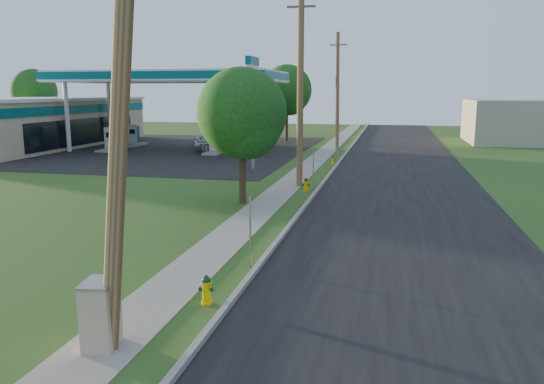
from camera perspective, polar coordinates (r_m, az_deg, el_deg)
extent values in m
plane|color=#224C16|center=(11.20, -9.38, -14.64)|extent=(140.00, 140.00, 0.00)
cube|color=black|center=(19.93, 14.06, -3.42)|extent=(8.00, 120.00, 0.02)
cube|color=gray|center=(20.19, 2.64, -2.72)|extent=(0.15, 120.00, 0.15)
cube|color=gray|center=(20.58, -2.17, -2.63)|extent=(1.50, 120.00, 0.03)
cube|color=black|center=(46.14, -12.95, 4.55)|extent=(26.00, 28.00, 0.02)
cylinder|color=brown|center=(9.49, -15.99, 10.19)|extent=(1.31, 0.32, 9.48)
cylinder|color=brown|center=(26.72, 3.06, 11.00)|extent=(0.32, 0.32, 9.80)
cube|color=brown|center=(27.03, 3.15, 19.30)|extent=(1.40, 0.10, 0.10)
cylinder|color=brown|center=(44.57, 7.05, 10.64)|extent=(0.49, 0.32, 9.50)
cube|color=brown|center=(44.72, 7.16, 15.45)|extent=(1.40, 0.10, 0.12)
cube|color=gray|center=(14.53, -2.35, -4.32)|extent=(0.05, 0.04, 2.00)
cube|color=gray|center=(25.88, 4.46, 2.33)|extent=(0.05, 0.04, 2.00)
cube|color=gray|center=(37.91, 7.15, 4.95)|extent=(0.05, 0.04, 2.00)
cylinder|color=silver|center=(45.80, -21.17, 7.50)|extent=(0.36, 0.36, 5.50)
cylinder|color=silver|center=(51.41, -17.07, 8.03)|extent=(0.36, 0.36, 5.50)
cylinder|color=silver|center=(39.49, -2.59, 7.80)|extent=(0.36, 0.36, 5.50)
cylinder|color=silver|center=(45.88, -0.40, 8.22)|extent=(0.36, 0.36, 5.50)
cube|color=silver|center=(45.07, -10.93, 12.05)|extent=(18.00, 9.00, 0.90)
cube|color=#00585D|center=(45.07, -10.93, 12.05)|extent=(18.15, 9.15, 0.63)
cube|color=silver|center=(45.07, -10.92, 11.65)|extent=(18.18, 9.18, 0.10)
cube|color=gray|center=(45.52, -16.89, 4.38)|extent=(1.20, 3.20, 0.18)
cube|color=#9EA0A3|center=(45.43, -16.96, 5.58)|extent=(0.90, 0.50, 1.70)
cube|color=#00585D|center=(45.43, -16.96, 5.58)|extent=(0.94, 0.40, 1.50)
cube|color=black|center=(45.18, -17.14, 5.86)|extent=(0.50, 0.02, 0.40)
cube|color=gray|center=(41.83, -6.07, 4.26)|extent=(1.20, 3.20, 0.18)
cube|color=#9EA0A3|center=(41.73, -6.10, 5.57)|extent=(0.90, 0.50, 1.70)
cube|color=#00585D|center=(41.73, -6.10, 5.57)|extent=(0.94, 0.40, 1.50)
cube|color=black|center=(41.46, -6.22, 5.88)|extent=(0.50, 0.02, 0.40)
cube|color=gray|center=(49.02, -14.59, 4.92)|extent=(1.20, 3.20, 0.18)
cube|color=#9EA0A3|center=(48.94, -14.65, 6.04)|extent=(0.90, 0.50, 1.70)
cube|color=#00585D|center=(48.94, -14.65, 6.04)|extent=(0.94, 0.40, 1.50)
cube|color=black|center=(48.68, -14.81, 6.30)|extent=(0.50, 0.02, 0.40)
cube|color=gray|center=(45.61, -4.45, 4.82)|extent=(1.20, 3.20, 0.18)
cube|color=#9EA0A3|center=(45.52, -4.47, 6.02)|extent=(0.90, 0.50, 1.70)
cube|color=#00585D|center=(45.52, -4.47, 6.02)|extent=(0.94, 0.40, 1.50)
cube|color=black|center=(45.25, -4.57, 6.31)|extent=(0.50, 0.02, 0.40)
cube|color=tan|center=(51.70, -24.19, 6.74)|extent=(10.00, 22.00, 4.00)
cube|color=#00585D|center=(48.81, -19.53, 8.41)|extent=(0.06, 22.00, 0.70)
cube|color=black|center=(48.90, -19.38, 6.19)|extent=(0.06, 16.06, 2.20)
cube|color=silver|center=(51.63, -24.37, 9.08)|extent=(10.40, 22.40, 0.25)
cylinder|color=gray|center=(33.01, -2.08, 6.79)|extent=(0.24, 0.24, 5.00)
cube|color=silver|center=(32.95, -2.12, 12.53)|extent=(0.30, 2.00, 2.00)
cube|color=#00585D|center=(32.98, -2.13, 13.91)|extent=(0.34, 2.04, 0.50)
cylinder|color=#362515|center=(22.86, -3.20, 2.49)|extent=(0.30, 0.30, 3.00)
sphere|color=#184110|center=(22.64, -3.27, 8.51)|extent=(3.84, 3.84, 3.84)
sphere|color=#184110|center=(22.28, -2.47, 6.93)|extent=(2.64, 2.64, 2.64)
cylinder|color=#362515|center=(52.20, 1.58, 7.59)|extent=(0.30, 0.30, 3.80)
sphere|color=#184110|center=(52.12, 1.60, 10.92)|extent=(4.86, 4.86, 4.86)
sphere|color=#184110|center=(51.75, 1.97, 10.08)|extent=(3.34, 3.34, 3.34)
cylinder|color=#362515|center=(63.14, -24.00, 7.18)|extent=(0.30, 0.30, 3.70)
sphere|color=#184110|center=(63.07, -24.21, 9.85)|extent=(4.73, 4.73, 4.73)
sphere|color=#184110|center=(62.59, -24.03, 9.19)|extent=(3.25, 3.25, 3.25)
cylinder|color=#E9BC00|center=(12.47, -7.03, -11.72)|extent=(0.26, 0.26, 0.06)
cylinder|color=#E9BC00|center=(12.37, -7.06, -10.65)|extent=(0.20, 0.20, 0.55)
cylinder|color=#E9BC00|center=(12.29, -7.08, -9.61)|extent=(0.26, 0.26, 0.04)
sphere|color=#093620|center=(12.27, -7.09, -9.44)|extent=(0.21, 0.21, 0.21)
cylinder|color=#093620|center=(12.24, -7.10, -8.96)|extent=(0.05, 0.05, 0.06)
cylinder|color=#093620|center=(12.23, -7.30, -10.54)|extent=(0.11, 0.12, 0.10)
cylinder|color=#093620|center=(12.39, -7.62, -10.26)|extent=(0.10, 0.09, 0.08)
cylinder|color=#093620|center=(12.30, -6.50, -10.40)|extent=(0.10, 0.09, 0.08)
cylinder|color=#EAB002|center=(25.77, 3.68, 0.11)|extent=(0.26, 0.26, 0.05)
cylinder|color=#EAB002|center=(25.73, 3.69, 0.65)|extent=(0.20, 0.20, 0.55)
cylinder|color=#EAB002|center=(25.69, 3.69, 1.18)|extent=(0.26, 0.26, 0.04)
sphere|color=#063217|center=(25.68, 3.69, 1.26)|extent=(0.21, 0.21, 0.21)
cylinder|color=#063217|center=(25.66, 3.70, 1.50)|extent=(0.05, 0.05, 0.05)
cylinder|color=#063217|center=(25.60, 3.58, 0.77)|extent=(0.12, 0.13, 0.10)
cylinder|color=#063217|center=(25.76, 3.42, 0.84)|extent=(0.11, 0.10, 0.08)
cylinder|color=#063217|center=(25.67, 3.96, 0.79)|extent=(0.11, 0.10, 0.08)
cylinder|color=gold|center=(35.16, 6.54, 2.92)|extent=(0.26, 0.26, 0.06)
cylinder|color=gold|center=(35.13, 6.55, 3.32)|extent=(0.20, 0.20, 0.55)
cylinder|color=gold|center=(35.10, 6.56, 3.71)|extent=(0.26, 0.26, 0.04)
sphere|color=#0D3D17|center=(35.10, 6.56, 3.77)|extent=(0.21, 0.21, 0.21)
cylinder|color=#0D3D17|center=(35.08, 6.56, 3.95)|extent=(0.05, 0.05, 0.06)
cylinder|color=#0D3D17|center=(35.01, 6.47, 3.42)|extent=(0.13, 0.14, 0.10)
cylinder|color=#0D3D17|center=(35.17, 6.36, 3.46)|extent=(0.11, 0.11, 0.08)
cylinder|color=#0D3D17|center=(35.07, 6.75, 3.43)|extent=(0.11, 0.11, 0.08)
cube|color=tan|center=(10.68, -17.95, -12.57)|extent=(0.66, 0.81, 1.28)
cube|color=gray|center=(10.44, -18.16, -9.23)|extent=(0.70, 0.85, 0.04)
imported|color=silver|center=(43.16, -5.27, 5.41)|extent=(4.70, 2.00, 1.58)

